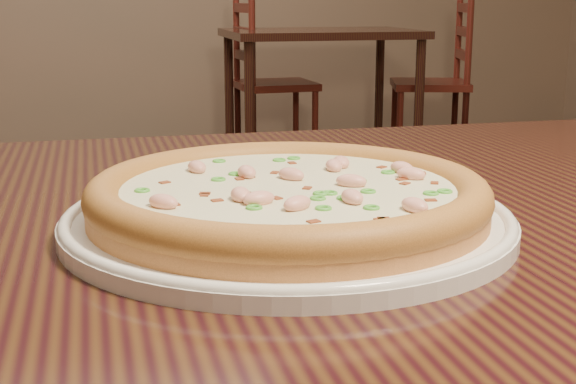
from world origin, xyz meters
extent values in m
cube|color=black|center=(0.34, -0.16, 0.73)|extent=(1.20, 0.80, 0.04)
cylinder|color=white|center=(0.22, -0.21, 0.76)|extent=(0.35, 0.35, 0.01)
torus|color=white|center=(0.22, -0.21, 0.76)|extent=(0.34, 0.34, 0.01)
cylinder|color=#CD8342|center=(0.22, -0.21, 0.77)|extent=(0.30, 0.30, 0.02)
torus|color=#B87834|center=(0.22, -0.21, 0.78)|extent=(0.31, 0.31, 0.03)
cylinder|color=silver|center=(0.22, -0.21, 0.78)|extent=(0.26, 0.26, 0.00)
ellipsoid|color=#F2B29E|center=(0.19, -0.26, 0.79)|extent=(0.03, 0.02, 0.01)
ellipsoid|color=#F2B29E|center=(0.16, -0.14, 0.79)|extent=(0.02, 0.03, 0.01)
ellipsoid|color=#F2B29E|center=(0.27, -0.22, 0.79)|extent=(0.03, 0.02, 0.01)
ellipsoid|color=#F2B29E|center=(0.32, -0.21, 0.79)|extent=(0.03, 0.03, 0.01)
ellipsoid|color=#F2B29E|center=(0.13, -0.25, 0.79)|extent=(0.03, 0.03, 0.01)
ellipsoid|color=#F2B29E|center=(0.28, -0.15, 0.79)|extent=(0.02, 0.03, 0.01)
ellipsoid|color=#F2B29E|center=(0.29, -0.30, 0.79)|extent=(0.02, 0.03, 0.01)
ellipsoid|color=#F2B29E|center=(0.18, -0.24, 0.79)|extent=(0.01, 0.02, 0.01)
ellipsoid|color=#F2B29E|center=(0.23, -0.19, 0.79)|extent=(0.03, 0.03, 0.01)
ellipsoid|color=#F2B29E|center=(0.26, -0.27, 0.79)|extent=(0.02, 0.02, 0.01)
ellipsoid|color=#F2B29E|center=(0.21, -0.28, 0.79)|extent=(0.03, 0.03, 0.01)
ellipsoid|color=#F2B29E|center=(0.20, -0.17, 0.79)|extent=(0.02, 0.02, 0.01)
ellipsoid|color=#F2B29E|center=(0.33, -0.18, 0.79)|extent=(0.02, 0.03, 0.01)
ellipsoid|color=#F2B29E|center=(0.27, -0.16, 0.79)|extent=(0.02, 0.03, 0.01)
cube|color=maroon|center=(0.22, -0.31, 0.78)|extent=(0.01, 0.01, 0.00)
cube|color=maroon|center=(0.24, -0.22, 0.78)|extent=(0.01, 0.01, 0.00)
cube|color=maroon|center=(0.20, -0.17, 0.78)|extent=(0.01, 0.01, 0.00)
cube|color=maroon|center=(0.26, -0.32, 0.78)|extent=(0.01, 0.01, 0.00)
cube|color=maroon|center=(0.13, -0.25, 0.78)|extent=(0.01, 0.01, 0.00)
cube|color=maroon|center=(0.16, -0.22, 0.78)|extent=(0.01, 0.01, 0.00)
cube|color=maroon|center=(0.25, -0.13, 0.78)|extent=(0.01, 0.01, 0.00)
cube|color=maroon|center=(0.22, -0.16, 0.78)|extent=(0.01, 0.01, 0.00)
cube|color=maroon|center=(0.34, -0.23, 0.78)|extent=(0.01, 0.01, 0.00)
cube|color=maroon|center=(0.31, -0.22, 0.78)|extent=(0.01, 0.01, 0.00)
cube|color=maroon|center=(0.13, -0.18, 0.78)|extent=(0.01, 0.01, 0.00)
cube|color=maroon|center=(0.21, -0.24, 0.78)|extent=(0.01, 0.01, 0.00)
cube|color=maroon|center=(0.19, -0.22, 0.78)|extent=(0.01, 0.01, 0.00)
cube|color=maroon|center=(0.31, -0.21, 0.78)|extent=(0.01, 0.01, 0.00)
cube|color=maroon|center=(0.19, -0.18, 0.78)|extent=(0.01, 0.01, 0.00)
cube|color=maroon|center=(0.34, -0.19, 0.78)|extent=(0.01, 0.01, 0.00)
cube|color=maroon|center=(0.32, -0.16, 0.78)|extent=(0.01, 0.01, 0.00)
cube|color=maroon|center=(0.31, -0.28, 0.78)|extent=(0.01, 0.01, 0.00)
cube|color=maroon|center=(0.16, -0.24, 0.78)|extent=(0.01, 0.01, 0.00)
cube|color=maroon|center=(0.26, -0.31, 0.78)|extent=(0.01, 0.01, 0.00)
cube|color=maroon|center=(0.21, -0.26, 0.78)|extent=(0.01, 0.01, 0.00)
cube|color=maroon|center=(0.16, -0.22, 0.78)|extent=(0.01, 0.01, 0.00)
torus|color=green|center=(0.11, -0.20, 0.79)|extent=(0.02, 0.02, 0.00)
torus|color=green|center=(0.24, -0.11, 0.79)|extent=(0.02, 0.02, 0.00)
torus|color=green|center=(0.23, -0.28, 0.79)|extent=(0.01, 0.01, 0.00)
torus|color=green|center=(0.25, -0.24, 0.79)|extent=(0.01, 0.01, 0.00)
torus|color=green|center=(0.31, -0.18, 0.79)|extent=(0.02, 0.02, 0.00)
torus|color=green|center=(0.26, -0.29, 0.79)|extent=(0.02, 0.02, 0.00)
torus|color=green|center=(0.19, -0.11, 0.79)|extent=(0.01, 0.01, 0.00)
torus|color=green|center=(0.17, -0.18, 0.79)|extent=(0.02, 0.02, 0.00)
torus|color=green|center=(0.28, -0.21, 0.79)|extent=(0.01, 0.01, 0.00)
torus|color=green|center=(0.32, -0.26, 0.79)|extent=(0.02, 0.02, 0.00)
torus|color=green|center=(0.24, -0.24, 0.79)|extent=(0.01, 0.01, 0.00)
torus|color=green|center=(0.18, -0.27, 0.79)|extent=(0.01, 0.01, 0.00)
torus|color=green|center=(0.25, -0.11, 0.79)|extent=(0.02, 0.02, 0.00)
torus|color=green|center=(0.28, -0.24, 0.79)|extent=(0.01, 0.01, 0.00)
torus|color=green|center=(0.25, -0.26, 0.79)|extent=(0.02, 0.02, 0.00)
torus|color=green|center=(0.33, -0.26, 0.79)|extent=(0.02, 0.02, 0.00)
torus|color=green|center=(0.19, -0.16, 0.79)|extent=(0.02, 0.02, 0.00)
torus|color=green|center=(0.23, -0.25, 0.79)|extent=(0.02, 0.02, 0.00)
cube|color=black|center=(1.29, 3.39, 0.73)|extent=(1.00, 0.70, 0.04)
cylinder|color=black|center=(0.84, 3.09, 0.35)|extent=(0.05, 0.05, 0.71)
cylinder|color=black|center=(1.74, 3.09, 0.35)|extent=(0.05, 0.05, 0.71)
cylinder|color=black|center=(0.84, 3.69, 0.35)|extent=(0.05, 0.05, 0.71)
cylinder|color=black|center=(1.74, 3.69, 0.35)|extent=(0.05, 0.05, 0.71)
cube|color=#4F1D13|center=(1.11, 3.68, 0.43)|extent=(0.44, 0.44, 0.04)
cylinder|color=#4F1D13|center=(1.29, 3.51, 0.21)|extent=(0.04, 0.04, 0.41)
cylinder|color=#4F1D13|center=(1.27, 3.87, 0.21)|extent=(0.04, 0.04, 0.41)
cylinder|color=#4F1D13|center=(0.94, 3.49, 0.21)|extent=(0.04, 0.04, 0.41)
cylinder|color=#4F1D13|center=(0.92, 3.85, 0.21)|extent=(0.04, 0.04, 0.41)
cylinder|color=#4F1D13|center=(0.94, 3.49, 0.47)|extent=(0.04, 0.04, 0.95)
cylinder|color=#4F1D13|center=(0.92, 3.85, 0.47)|extent=(0.04, 0.04, 0.95)
cube|color=#4F1D13|center=(0.93, 3.67, 0.60)|extent=(0.05, 0.36, 0.05)
cube|color=#4F1D13|center=(0.93, 3.67, 0.73)|extent=(0.05, 0.36, 0.05)
cube|color=#4F1D13|center=(0.93, 3.67, 0.86)|extent=(0.05, 0.36, 0.05)
cube|color=#4F1D13|center=(1.97, 3.49, 0.43)|extent=(0.52, 0.52, 0.04)
cylinder|color=#4F1D13|center=(1.85, 3.72, 0.21)|extent=(0.04, 0.04, 0.41)
cylinder|color=#4F1D13|center=(1.75, 3.37, 0.21)|extent=(0.04, 0.04, 0.41)
cylinder|color=#4F1D13|center=(2.19, 3.62, 0.21)|extent=(0.04, 0.04, 0.41)
cylinder|color=#4F1D13|center=(2.09, 3.27, 0.21)|extent=(0.04, 0.04, 0.41)
cylinder|color=#4F1D13|center=(2.19, 3.62, 0.47)|extent=(0.04, 0.04, 0.95)
cylinder|color=#4F1D13|center=(2.09, 3.27, 0.47)|extent=(0.04, 0.04, 0.95)
cube|color=#4F1D13|center=(2.14, 3.44, 0.60)|extent=(0.13, 0.35, 0.05)
cube|color=#4F1D13|center=(2.14, 3.44, 0.73)|extent=(0.13, 0.35, 0.05)
cube|color=#4F1D13|center=(2.14, 3.44, 0.86)|extent=(0.13, 0.35, 0.05)
camera|label=1|loc=(0.08, -0.78, 0.93)|focal=50.00mm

